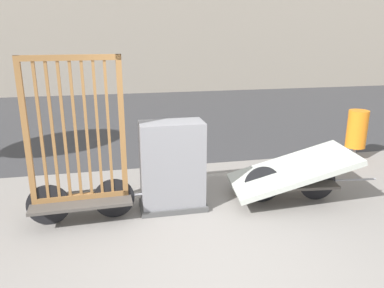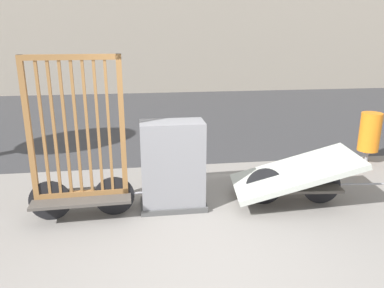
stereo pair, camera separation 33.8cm
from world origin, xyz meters
name	(u,v)px [view 1 (the left image)]	position (x,y,z in m)	size (l,w,h in m)	color
ground_plane	(220,269)	(0.00, 0.00, 0.00)	(60.00, 60.00, 0.00)	gray
road_strip	(148,116)	(0.00, 7.99, 0.00)	(56.00, 9.28, 0.01)	#38383A
bike_cart_with_bedframe	(79,167)	(-1.51, 1.45, 0.78)	(2.06, 0.64, 2.21)	#4C4742
bike_cart_with_mattress	(291,173)	(1.52, 1.45, 0.44)	(2.28, 1.23, 0.80)	#4C4742
utility_cabinet	(172,169)	(-0.26, 1.58, 0.60)	(0.95, 0.52, 1.29)	#4C4C4C
trash_bin	(357,129)	(3.70, 3.01, 0.62)	(0.39, 0.39, 1.00)	gray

